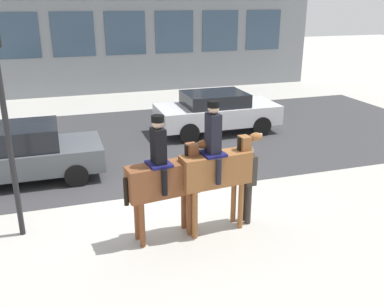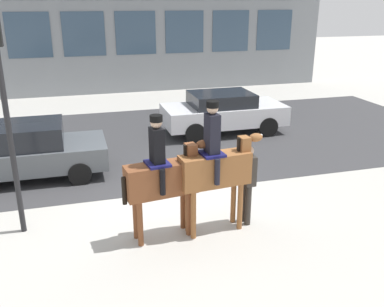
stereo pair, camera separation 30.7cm
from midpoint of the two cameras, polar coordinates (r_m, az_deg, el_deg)
name	(u,v)px [view 1 (the left image)]	position (r m, az deg, el deg)	size (l,w,h in m)	color
ground_plane	(169,202)	(10.24, -3.91, -6.46)	(80.00, 80.00, 0.00)	#B2AFA8
road_surface	(133,142)	(14.57, -8.48, 1.55)	(22.71, 8.50, 0.01)	#38383A
mounted_horse_lead	(164,176)	(8.28, -4.80, -3.06)	(1.80, 0.65, 2.54)	brown
mounted_horse_companion	(217,166)	(8.50, 2.31, -1.67)	(1.84, 0.65, 2.74)	brown
pedestrian_bystander	(247,178)	(8.97, 6.42, -3.25)	(0.82, 0.45, 1.74)	#332D28
street_car_near_lane	(23,153)	(12.06, -22.24, 0.11)	(3.95, 1.89, 1.49)	#51565B
street_car_far_lane	(217,111)	(15.29, 2.72, 5.65)	(4.28, 1.95, 1.46)	silver
traffic_light	(1,91)	(8.63, -25.06, 7.50)	(0.24, 0.29, 4.46)	black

